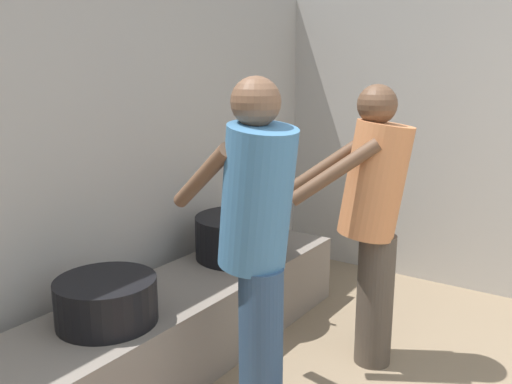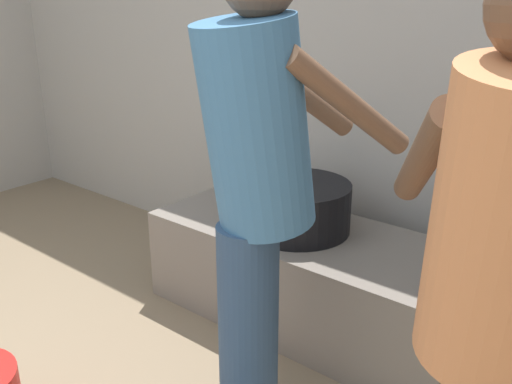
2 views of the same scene
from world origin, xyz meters
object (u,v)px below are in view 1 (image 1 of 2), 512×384
(cook_in_orange_shirt, at_px, (373,211))
(cook_in_blue_shirt, at_px, (257,236))
(cooking_pot_secondary, at_px, (106,301))
(cooking_pot_main, at_px, (240,236))

(cook_in_orange_shirt, height_order, cook_in_blue_shirt, cook_in_blue_shirt)
(cooking_pot_secondary, height_order, cook_in_orange_shirt, cook_in_orange_shirt)
(cooking_pot_main, distance_m, cook_in_blue_shirt, 1.09)
(cooking_pot_main, height_order, cook_in_orange_shirt, cook_in_orange_shirt)
(cook_in_orange_shirt, bearing_deg, cooking_pot_secondary, 141.36)
(cooking_pot_main, xyz_separation_m, cook_in_orange_shirt, (-0.01, -0.88, 0.30))
(cooking_pot_main, height_order, cooking_pot_secondary, cooking_pot_main)
(cook_in_orange_shirt, bearing_deg, cook_in_blue_shirt, 164.69)
(cooking_pot_secondary, bearing_deg, cook_in_orange_shirt, -38.64)
(cooking_pot_secondary, xyz_separation_m, cook_in_blue_shirt, (0.30, -0.65, 0.36))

